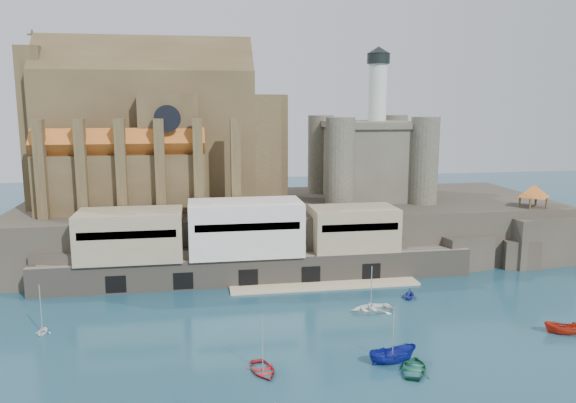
% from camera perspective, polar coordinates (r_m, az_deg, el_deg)
% --- Properties ---
extents(ground, '(300.00, 300.00, 0.00)m').
position_cam_1_polar(ground, '(72.79, 5.54, -13.13)').
color(ground, '#173B4C').
rests_on(ground, ground).
extents(promontory, '(100.00, 36.00, 10.00)m').
position_cam_1_polar(promontory, '(108.03, 0.12, -2.62)').
color(promontory, '#2B2620').
rests_on(promontory, ground).
extents(quay, '(70.00, 12.00, 13.05)m').
position_cam_1_polar(quay, '(90.81, -4.42, -4.35)').
color(quay, '#6B6256').
rests_on(quay, ground).
extents(church, '(47.00, 25.93, 30.51)m').
position_cam_1_polar(church, '(106.84, -12.95, 6.31)').
color(church, '#493922').
rests_on(church, promontory).
extents(castle_keep, '(21.20, 21.20, 29.30)m').
position_cam_1_polar(castle_keep, '(111.39, 8.28, 4.63)').
color(castle_keep, '#4B473B').
rests_on(castle_keep, promontory).
extents(rock_outcrop, '(14.50, 10.50, 8.70)m').
position_cam_1_polar(rock_outcrop, '(111.07, 23.42, -3.59)').
color(rock_outcrop, '#2B2620').
rests_on(rock_outcrop, ground).
extents(pavilion, '(6.40, 6.40, 5.40)m').
position_cam_1_polar(pavilion, '(109.61, 23.69, 0.86)').
color(pavilion, '#493922').
rests_on(pavilion, rock_outcrop).
extents(boat_0, '(3.70, 1.66, 5.00)m').
position_cam_1_polar(boat_0, '(63.10, -2.59, -16.89)').
color(boat_0, '#B01E20').
rests_on(boat_0, ground).
extents(boat_2, '(2.43, 2.38, 5.66)m').
position_cam_1_polar(boat_2, '(66.03, 10.54, -15.78)').
color(boat_2, navy).
rests_on(boat_2, ground).
extents(boat_3, '(3.96, 2.71, 5.41)m').
position_cam_1_polar(boat_3, '(64.84, 12.72, -16.37)').
color(boat_3, '#1C613B').
rests_on(boat_3, ground).
extents(boat_4, '(2.40, 1.56, 2.69)m').
position_cam_1_polar(boat_4, '(78.49, -23.64, -12.19)').
color(boat_4, white).
rests_on(boat_4, ground).
extents(boat_5, '(2.29, 2.26, 4.73)m').
position_cam_1_polar(boat_5, '(79.98, 26.16, -11.97)').
color(boat_5, '#B02610').
rests_on(boat_5, ground).
extents(boat_6, '(1.93, 4.51, 6.11)m').
position_cam_1_polar(boat_6, '(80.35, 8.41, -10.91)').
color(boat_6, white).
rests_on(boat_6, ground).
extents(boat_7, '(3.40, 3.01, 3.37)m').
position_cam_1_polar(boat_7, '(86.20, 12.20, -9.56)').
color(boat_7, '#262D9A').
rests_on(boat_7, ground).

